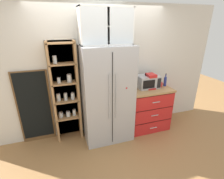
% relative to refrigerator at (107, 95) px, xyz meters
% --- Properties ---
extents(ground_plane, '(10.76, 10.76, 0.00)m').
position_rel_refrigerator_xyz_m(ground_plane, '(-0.00, -0.03, -0.92)').
color(ground_plane, '#9E7042').
extents(wall_back_cream, '(5.06, 0.10, 2.55)m').
position_rel_refrigerator_xyz_m(wall_back_cream, '(-0.00, 0.37, 0.35)').
color(wall_back_cream, silver).
rests_on(wall_back_cream, ground).
extents(refrigerator, '(0.92, 0.67, 1.85)m').
position_rel_refrigerator_xyz_m(refrigerator, '(0.00, 0.00, 0.00)').
color(refrigerator, '#ADAFB5').
rests_on(refrigerator, ground).
extents(pantry_shelf_column, '(0.53, 0.28, 1.92)m').
position_rel_refrigerator_xyz_m(pantry_shelf_column, '(-0.75, 0.26, 0.06)').
color(pantry_shelf_column, brown).
rests_on(pantry_shelf_column, ground).
extents(counter_cabinet, '(0.89, 0.61, 0.93)m').
position_rel_refrigerator_xyz_m(counter_cabinet, '(0.93, 0.04, -0.46)').
color(counter_cabinet, red).
rests_on(counter_cabinet, ground).
extents(microwave, '(0.44, 0.33, 0.26)m').
position_rel_refrigerator_xyz_m(microwave, '(0.91, 0.08, 0.14)').
color(microwave, '#ADAFB5').
rests_on(microwave, counter_cabinet).
extents(coffee_maker, '(0.17, 0.20, 0.31)m').
position_rel_refrigerator_xyz_m(coffee_maker, '(0.93, 0.04, 0.16)').
color(coffee_maker, red).
rests_on(coffee_maker, counter_cabinet).
extents(mug_red, '(0.12, 0.09, 0.10)m').
position_rel_refrigerator_xyz_m(mug_red, '(1.19, 0.04, 0.06)').
color(mug_red, red).
rests_on(mug_red, counter_cabinet).
extents(mug_cream, '(0.11, 0.07, 0.09)m').
position_rel_refrigerator_xyz_m(mug_cream, '(0.56, 0.10, 0.05)').
color(mug_cream, silver).
rests_on(mug_cream, counter_cabinet).
extents(bottle_cobalt, '(0.06, 0.06, 0.28)m').
position_rel_refrigerator_xyz_m(bottle_cobalt, '(1.31, 0.04, 0.13)').
color(bottle_cobalt, navy).
rests_on(bottle_cobalt, counter_cabinet).
extents(upper_cabinet, '(0.88, 0.32, 0.59)m').
position_rel_refrigerator_xyz_m(upper_cabinet, '(-0.00, 0.05, 1.22)').
color(upper_cabinet, silver).
rests_on(upper_cabinet, refrigerator).
extents(chalkboard_menu, '(0.60, 0.04, 1.43)m').
position_rel_refrigerator_xyz_m(chalkboard_menu, '(-1.33, 0.30, -0.20)').
color(chalkboard_menu, brown).
rests_on(chalkboard_menu, ground).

